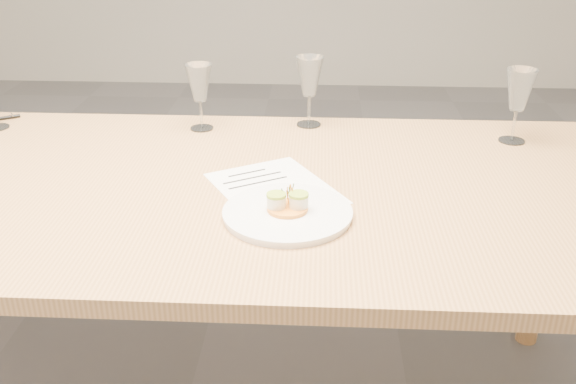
# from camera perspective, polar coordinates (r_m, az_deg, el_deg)

# --- Properties ---
(dining_table) EXTENTS (2.40, 1.00, 0.75)m
(dining_table) POSITION_cam_1_polar(r_m,az_deg,el_deg) (1.62, -10.83, -1.23)
(dining_table) COLOR tan
(dining_table) RESTS_ON ground
(dinner_plate) EXTENTS (0.28, 0.28, 0.07)m
(dinner_plate) POSITION_cam_1_polar(r_m,az_deg,el_deg) (1.39, -0.03, -1.78)
(dinner_plate) COLOR white
(dinner_plate) RESTS_ON dining_table
(recipe_sheet) EXTENTS (0.37, 0.39, 0.00)m
(recipe_sheet) POSITION_cam_1_polar(r_m,az_deg,el_deg) (1.53, -1.22, 0.34)
(recipe_sheet) COLOR white
(recipe_sheet) RESTS_ON dining_table
(wine_glass_2) EXTENTS (0.08, 0.08, 0.19)m
(wine_glass_2) POSITION_cam_1_polar(r_m,az_deg,el_deg) (1.89, -7.90, 9.47)
(wine_glass_2) COLOR white
(wine_glass_2) RESTS_ON dining_table
(wine_glass_3) EXTENTS (0.08, 0.08, 0.21)m
(wine_glass_3) POSITION_cam_1_polar(r_m,az_deg,el_deg) (1.90, 1.92, 10.11)
(wine_glass_3) COLOR white
(wine_glass_3) RESTS_ON dining_table
(wine_glass_4) EXTENTS (0.08, 0.08, 0.21)m
(wine_glass_4) POSITION_cam_1_polar(r_m,az_deg,el_deg) (1.88, 19.87, 8.40)
(wine_glass_4) COLOR white
(wine_glass_4) RESTS_ON dining_table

